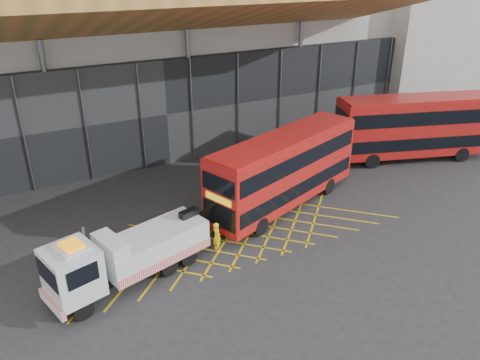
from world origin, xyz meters
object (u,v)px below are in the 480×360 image
bus_second (415,125)px  worker (217,237)px  bus_towed (284,168)px  recovery_truck (125,255)px

bus_second → worker: (-19.49, -4.62, -1.91)m
bus_towed → worker: bus_towed is taller
bus_second → worker: bearing=-148.5°
bus_second → recovery_truck: bearing=-150.3°
bus_towed → bus_second: (13.42, 1.90, 0.12)m
bus_towed → worker: (-6.06, -2.72, -1.79)m
bus_towed → recovery_truck: bearing=176.1°
recovery_truck → bus_second: bearing=-4.1°
bus_towed → bus_second: bearing=-11.4°
recovery_truck → bus_second: (24.58, 5.02, 1.23)m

